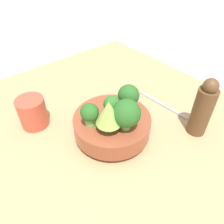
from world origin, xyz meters
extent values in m
plane|color=#ADA89E|center=(0.00, 0.00, 0.00)|extent=(6.00, 6.00, 0.00)
cube|color=tan|center=(0.00, 0.00, 0.02)|extent=(0.96, 0.87, 0.04)
cylinder|color=brown|center=(-0.02, 0.01, 0.05)|extent=(0.10, 0.10, 0.01)
cylinder|color=brown|center=(-0.02, 0.01, 0.08)|extent=(0.21, 0.21, 0.05)
cylinder|color=#7AB256|center=(-0.01, 0.07, 0.12)|extent=(0.03, 0.03, 0.03)
sphere|color=#286023|center=(-0.01, 0.07, 0.15)|extent=(0.05, 0.05, 0.05)
cylinder|color=#7AB256|center=(-0.02, -0.05, 0.12)|extent=(0.02, 0.02, 0.02)
sphere|color=#286023|center=(-0.02, -0.05, 0.15)|extent=(0.06, 0.06, 0.06)
cylinder|color=#609347|center=(-0.05, 0.05, 0.12)|extent=(0.02, 0.02, 0.03)
cone|color=#93B751|center=(-0.05, 0.05, 0.17)|extent=(0.07, 0.07, 0.07)
cylinder|color=#609347|center=(-0.02, 0.01, 0.12)|extent=(0.02, 0.02, 0.03)
sphere|color=#2D6B28|center=(-0.02, 0.01, 0.15)|extent=(0.04, 0.04, 0.04)
cylinder|color=#7AB256|center=(-0.07, 0.01, 0.12)|extent=(0.03, 0.03, 0.02)
sphere|color=#286023|center=(-0.07, 0.01, 0.16)|extent=(0.07, 0.07, 0.07)
cylinder|color=#C64C38|center=(0.16, 0.16, 0.09)|extent=(0.08, 0.08, 0.09)
cylinder|color=brown|center=(-0.17, -0.18, 0.12)|extent=(0.05, 0.05, 0.15)
sphere|color=brown|center=(-0.17, -0.18, 0.20)|extent=(0.04, 0.04, 0.04)
cube|color=#B2B2B7|center=(-0.03, -0.20, 0.05)|extent=(0.19, 0.02, 0.01)
camera|label=1|loc=(-0.36, 0.29, 0.50)|focal=35.00mm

